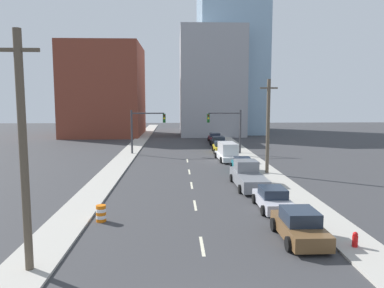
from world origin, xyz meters
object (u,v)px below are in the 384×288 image
Objects in this scene: traffic_barrel at (101,213)px; box_truck_white at (227,152)px; sedan_maroon at (215,138)px; traffic_signal_right at (230,125)px; traffic_signal_left at (142,126)px; utility_pole_left_near at (23,152)px; utility_pole_right_mid at (268,126)px; sedan_brown at (300,226)px; sedan_black at (218,142)px; pickup_truck_gray at (248,176)px; sedan_teal at (242,165)px; fire_hydrant at (355,241)px; sedan_yellow at (221,147)px; sedan_silver at (273,199)px.

box_truck_white reaches higher than traffic_barrel.
traffic_signal_right is at bearing -87.83° from sedan_maroon.
utility_pole_left_near is at bearing -92.87° from traffic_signal_left.
sedan_brown is (-2.32, -16.26, -3.77)m from utility_pole_right_mid.
box_truck_white is (11.66, 27.07, -3.93)m from utility_pole_left_near.
sedan_black is at bearing 94.98° from traffic_signal_right.
traffic_signal_right is at bearing 85.48° from pickup_truck_gray.
utility_pole_left_near is 2.01× the size of sedan_black.
pickup_truck_gray is 6.12m from sedan_teal.
fire_hydrant is 0.18× the size of sedan_maroon.
sedan_black is 6.08m from sedan_maroon.
traffic_signal_left reaches higher than sedan_black.
sedan_teal is at bearing -88.78° from box_truck_white.
utility_pole_right_mid is at bearing -79.06° from sedan_yellow.
utility_pole_left_near is 11.41× the size of fire_hydrant.
sedan_brown is at bearing -87.92° from sedan_teal.
pickup_truck_gray is (9.96, -17.90, -2.83)m from traffic_signal_left.
utility_pole_right_mid is 1.50× the size of box_truck_white.
traffic_signal_left is 26.38m from sedan_silver.
traffic_barrel is at bearing -104.99° from sedan_maroon.
sedan_black reaches higher than sedan_yellow.
sedan_maroon is (-2.04, 44.04, 0.24)m from fire_hydrant.
utility_pole_right_mid reaches higher than traffic_signal_left.
sedan_brown is 0.68× the size of pickup_truck_gray.
sedan_teal is at bearing -48.15° from traffic_signal_left.
sedan_yellow is (0.06, 6.58, -0.31)m from box_truck_white.
sedan_brown is at bearing -92.73° from box_truck_white.
box_truck_white is at bearing 95.63° from fire_hydrant.
box_truck_white reaches higher than fire_hydrant.
traffic_signal_right is 1.25× the size of sedan_yellow.
traffic_signal_left reaches higher than sedan_yellow.
traffic_barrel reaches higher than fire_hydrant.
traffic_signal_left is at bearing 134.03° from utility_pole_right_mid.
sedan_black is (10.40, 7.37, -2.96)m from traffic_signal_left.
sedan_brown reaches higher than sedan_maroon.
pickup_truck_gray is at bearing -93.52° from sedan_black.
pickup_truck_gray is at bearing 39.50° from traffic_barrel.
utility_pole_left_near is 1.10× the size of utility_pole_right_mid.
traffic_signal_left reaches higher than sedan_maroon.
traffic_barrel is at bearing 160.35° from fire_hydrant.
traffic_barrel is 0.21× the size of sedan_maroon.
sedan_yellow reaches higher than sedan_maroon.
sedan_maroon is (10.50, 39.56, 0.18)m from traffic_barrel.
utility_pole_right_mid is at bearing 59.68° from pickup_truck_gray.
pickup_truck_gray is 19.25m from sedan_yellow.
fire_hydrant is (12.54, -30.59, -3.22)m from traffic_signal_left.
traffic_signal_left is 1.21× the size of sedan_maroon.
pickup_truck_gray is (9.96, 8.21, 0.33)m from traffic_barrel.
sedan_brown is 0.98× the size of sedan_teal.
utility_pole_left_near is at bearing -126.62° from utility_pole_right_mid.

